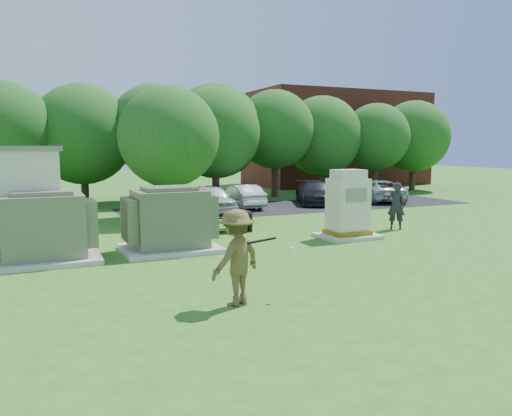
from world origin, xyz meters
name	(u,v)px	position (x,y,z in m)	size (l,w,h in m)	color
ground	(318,274)	(0.00, 0.00, 0.00)	(120.00, 120.00, 0.00)	#2D6619
brick_building	(335,139)	(18.00, 27.00, 4.00)	(15.00, 8.00, 8.00)	maroon
parking_strip	(301,206)	(7.00, 13.50, 0.01)	(20.00, 6.00, 0.01)	#232326
transformer_left	(44,229)	(-6.50, 4.50, 0.97)	(3.00, 2.40, 2.07)	beige
transformer_right	(170,221)	(-2.80, 4.50, 0.97)	(3.00, 2.40, 2.07)	beige
generator_cabinet	(348,208)	(3.70, 4.08, 1.10)	(2.06, 1.68, 2.50)	beige
picnic_table	(227,219)	(0.20, 7.31, 0.48)	(1.81, 1.36, 0.78)	black
batter	(236,257)	(-2.90, -1.49, 1.02)	(1.31, 0.75, 2.03)	brown
person_by_generator	(396,206)	(6.59, 4.90, 0.96)	(0.70, 0.46, 1.91)	black
person_at_picnic	(205,210)	(-0.71, 7.31, 0.90)	(0.87, 0.68, 1.80)	pink
car_white	(212,199)	(1.57, 13.12, 0.68)	(1.61, 4.01, 1.37)	silver
car_silver_a	(242,196)	(3.62, 14.03, 0.64)	(1.35, 3.88, 1.28)	#BCBDC1
car_dark	(314,193)	(8.20, 14.05, 0.66)	(1.85, 4.56, 1.32)	black
car_silver_b	(378,191)	(12.48, 13.69, 0.65)	(2.17, 4.71, 1.31)	#B3B4B8
batting_equipment	(263,243)	(-2.30, -1.54, 1.29)	(1.31, 0.38, 0.31)	black
tree_row	(185,133)	(1.75, 18.50, 4.15)	(41.30, 13.30, 7.30)	#47301E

